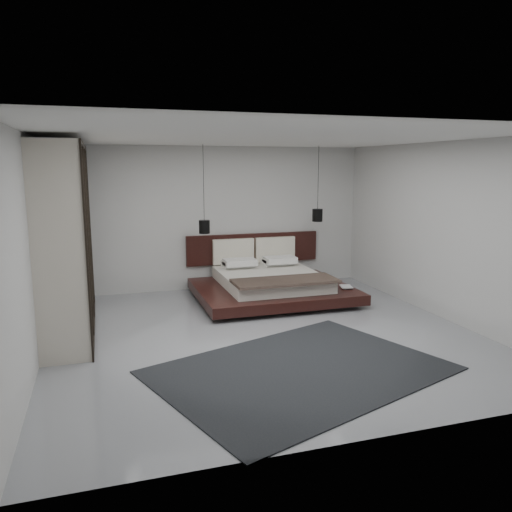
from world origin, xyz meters
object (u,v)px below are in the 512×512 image
object	(u,v)px
lattice_screen	(55,233)
bed	(270,283)
rug	(301,370)
pendant_left	(204,227)
wardrobe	(65,240)
pendant_right	(317,215)

from	to	relation	value
lattice_screen	bed	xyz separation A→B (m)	(3.70, -0.54, -1.01)
bed	rug	xyz separation A→B (m)	(-0.74, -3.31, -0.28)
lattice_screen	bed	world-z (taller)	lattice_screen
pendant_left	wardrobe	distance (m)	2.68
lattice_screen	pendant_right	distance (m)	4.83
bed	pendant_right	distance (m)	1.69
pendant_right	lattice_screen	bearing A→B (deg)	178.68
pendant_left	pendant_right	distance (m)	2.26
wardrobe	rug	world-z (taller)	wardrobe
bed	rug	distance (m)	3.40
lattice_screen	wardrobe	world-z (taller)	wardrobe
pendant_left	bed	bearing A→B (deg)	-20.86
rug	wardrobe	bearing A→B (deg)	138.38
bed	rug	bearing A→B (deg)	-102.68
wardrobe	pendant_right	bearing A→B (deg)	16.32
bed	pendant_right	bearing A→B (deg)	20.86
bed	wardrobe	bearing A→B (deg)	-165.22
bed	pendant_left	bearing A→B (deg)	159.14
wardrobe	rug	size ratio (longest dim) A/B	0.84
bed	pendant_right	xyz separation A→B (m)	(1.13, 0.43, 1.19)
pendant_right	wardrobe	size ratio (longest dim) A/B	0.52
lattice_screen	pendant_left	size ratio (longest dim) A/B	1.62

